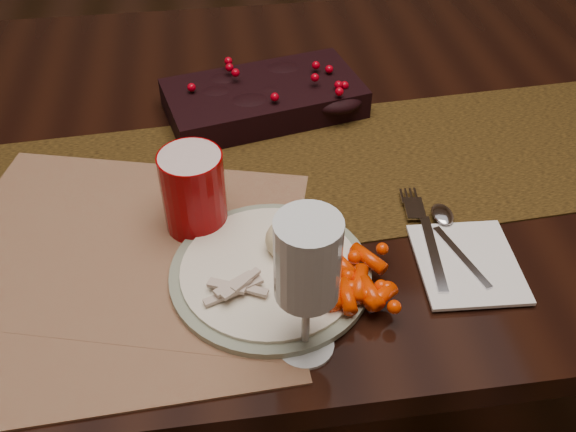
{
  "coord_description": "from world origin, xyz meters",
  "views": [
    {
      "loc": [
        -0.12,
        -0.85,
        1.36
      ],
      "look_at": [
        -0.03,
        -0.25,
        0.8
      ],
      "focal_mm": 40.0,
      "sensor_mm": 36.0,
      "label": 1
    }
  ],
  "objects": [
    {
      "name": "placemat_main",
      "position": [
        -0.25,
        -0.22,
        0.75
      ],
      "size": [
        0.53,
        0.44,
        0.0
      ],
      "primitive_type": "cube",
      "rotation": [
        0.0,
        0.0,
        -0.27
      ],
      "color": "#91654B",
      "rests_on": "dining_table"
    },
    {
      "name": "mashed_potatoes",
      "position": [
        -0.02,
        -0.26,
        0.79
      ],
      "size": [
        0.11,
        0.1,
        0.05
      ],
      "primitive_type": null,
      "rotation": [
        0.0,
        0.0,
        -0.36
      ],
      "color": "tan",
      "rests_on": "dinner_plate"
    },
    {
      "name": "floor",
      "position": [
        0.0,
        0.0,
        0.0
      ],
      "size": [
        5.0,
        5.0,
        0.0
      ],
      "primitive_type": "plane",
      "color": "black",
      "rests_on": "ground"
    },
    {
      "name": "spoon",
      "position": [
        0.18,
        -0.29,
        0.76
      ],
      "size": [
        0.07,
        0.15,
        0.0
      ],
      "primitive_type": null,
      "rotation": [
        0.0,
        0.0,
        0.28
      ],
      "color": "white",
      "rests_on": "napkin"
    },
    {
      "name": "centerpiece",
      "position": [
        -0.03,
        0.07,
        0.79
      ],
      "size": [
        0.35,
        0.23,
        0.06
      ],
      "primitive_type": null,
      "rotation": [
        0.0,
        0.0,
        0.21
      ],
      "color": "black",
      "rests_on": "table_runner"
    },
    {
      "name": "fork",
      "position": [
        0.15,
        -0.28,
        0.76
      ],
      "size": [
        0.05,
        0.18,
        0.0
      ],
      "primitive_type": null,
      "rotation": [
        0.0,
        0.0,
        -0.12
      ],
      "color": "silver",
      "rests_on": "napkin"
    },
    {
      "name": "placemat_second",
      "position": [
        -0.25,
        -0.33,
        0.75
      ],
      "size": [
        0.42,
        0.31,
        0.0
      ],
      "primitive_type": "cube",
      "rotation": [
        0.0,
        0.0,
        0.04
      ],
      "color": "brown",
      "rests_on": "dining_table"
    },
    {
      "name": "napkin",
      "position": [
        0.19,
        -0.32,
        0.76
      ],
      "size": [
        0.14,
        0.16,
        0.01
      ],
      "primitive_type": "cube",
      "rotation": [
        0.0,
        0.0,
        -0.06
      ],
      "color": "white",
      "rests_on": "placemat_main"
    },
    {
      "name": "red_cup",
      "position": [
        -0.15,
        -0.2,
        0.81
      ],
      "size": [
        0.11,
        0.11,
        0.12
      ],
      "primitive_type": "cylinder",
      "rotation": [
        0.0,
        0.0,
        -0.34
      ],
      "color": "#7D0002",
      "rests_on": "placemat_main"
    },
    {
      "name": "baby_carrots",
      "position": [
        0.02,
        -0.34,
        0.78
      ],
      "size": [
        0.11,
        0.1,
        0.02
      ],
      "primitive_type": null,
      "rotation": [
        0.0,
        0.0,
        0.07
      ],
      "color": "red",
      "rests_on": "dinner_plate"
    },
    {
      "name": "wine_glass",
      "position": [
        -0.04,
        -0.42,
        0.85
      ],
      "size": [
        0.08,
        0.08,
        0.19
      ],
      "primitive_type": null,
      "rotation": [
        0.0,
        0.0,
        0.16
      ],
      "color": "white",
      "rests_on": "dining_table"
    },
    {
      "name": "dining_table",
      "position": [
        0.0,
        0.0,
        0.38
      ],
      "size": [
        1.8,
        1.0,
        0.75
      ],
      "primitive_type": "cube",
      "color": "black",
      "rests_on": "floor"
    },
    {
      "name": "dinner_plate",
      "position": [
        -0.06,
        -0.31,
        0.76
      ],
      "size": [
        0.28,
        0.28,
        0.01
      ],
      "primitive_type": "cylinder",
      "rotation": [
        0.0,
        0.0,
        -0.1
      ],
      "color": "silver",
      "rests_on": "placemat_main"
    },
    {
      "name": "table_runner",
      "position": [
        -0.05,
        -0.11,
        0.75
      ],
      "size": [
        1.6,
        0.42,
        0.0
      ],
      "primitive_type": "cube",
      "rotation": [
        0.0,
        0.0,
        0.06
      ],
      "color": "#48280F",
      "rests_on": "dining_table"
    },
    {
      "name": "turkey_shreds",
      "position": [
        -0.11,
        -0.34,
        0.78
      ],
      "size": [
        0.07,
        0.07,
        0.02
      ],
      "primitive_type": null,
      "rotation": [
        0.0,
        0.0,
        -0.13
      ],
      "color": "#C7AF9E",
      "rests_on": "dinner_plate"
    }
  ]
}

